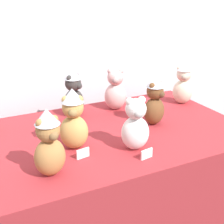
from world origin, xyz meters
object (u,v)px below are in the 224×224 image
teddy_bear_snow (135,125)px  teddy_bear_blush (115,90)px  display_table (112,188)px  teddy_bear_honey (73,120)px  teddy_bear_charcoal (74,93)px  teddy_bear_chestnut (155,101)px  teddy_bear_cream (183,83)px  teddy_bear_caramel (49,144)px

teddy_bear_snow → teddy_bear_blush: bearing=85.3°
display_table → teddy_bear_snow: bearing=-87.5°
teddy_bear_snow → teddy_bear_honey: bearing=164.5°
teddy_bear_charcoal → teddy_bear_chestnut: bearing=-74.8°
teddy_bear_blush → teddy_bear_snow: bearing=-81.5°
teddy_bear_cream → teddy_bear_charcoal: (-0.78, 0.13, 0.00)m
display_table → teddy_bear_chestnut: bearing=-4.0°
teddy_bear_cream → teddy_bear_honey: teddy_bear_honey is taller
teddy_bear_honey → teddy_bear_charcoal: teddy_bear_honey is taller
teddy_bear_honey → teddy_bear_blush: teddy_bear_honey is taller
display_table → teddy_bear_charcoal: teddy_bear_charcoal is taller
teddy_bear_caramel → teddy_bear_charcoal: teddy_bear_caramel is taller
teddy_bear_honey → teddy_bear_blush: size_ratio=1.12×
teddy_bear_charcoal → teddy_bear_blush: bearing=-37.0°
teddy_bear_snow → teddy_bear_chestnut: (0.27, 0.23, 0.02)m
display_table → teddy_bear_blush: 0.65m
teddy_bear_honey → teddy_bear_charcoal: 0.47m
teddy_bear_cream → teddy_bear_caramel: bearing=-122.3°
teddy_bear_caramel → display_table: bearing=19.6°
teddy_bear_blush → teddy_bear_chestnut: bearing=-48.3°
display_table → teddy_bear_cream: 0.90m
teddy_bear_honey → teddy_bear_caramel: 0.27m
teddy_bear_chestnut → teddy_bear_charcoal: teddy_bear_charcoal is taller
teddy_bear_snow → teddy_bear_blush: 0.59m
teddy_bear_caramel → teddy_bear_charcoal: 0.72m
teddy_bear_snow → teddy_bear_blush: (0.17, 0.56, 0.00)m
teddy_bear_cream → teddy_bear_blush: (-0.49, 0.11, -0.02)m
teddy_bear_blush → teddy_bear_charcoal: size_ratio=0.93×
teddy_bear_blush → teddy_bear_charcoal: 0.29m
teddy_bear_blush → teddy_bear_cream: bearing=13.2°
teddy_bear_chestnut → teddy_bear_caramel: teddy_bear_caramel is taller
teddy_bear_cream → teddy_bear_honey: 0.99m
teddy_bear_charcoal → teddy_bear_honey: bearing=-142.1°
teddy_bear_cream → teddy_bear_blush: teddy_bear_cream is taller
teddy_bear_honey → teddy_bear_blush: (0.45, 0.42, -0.02)m
teddy_bear_chestnut → teddy_bear_charcoal: bearing=114.3°
display_table → teddy_bear_snow: 0.59m
teddy_bear_honey → teddy_bear_chestnut: 0.56m
teddy_bear_cream → teddy_bear_chestnut: teddy_bear_cream is taller
teddy_bear_chestnut → teddy_bear_charcoal: size_ratio=0.97×
teddy_bear_chestnut → teddy_bear_charcoal: 0.53m
teddy_bear_chestnut → teddy_bear_caramel: 0.78m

